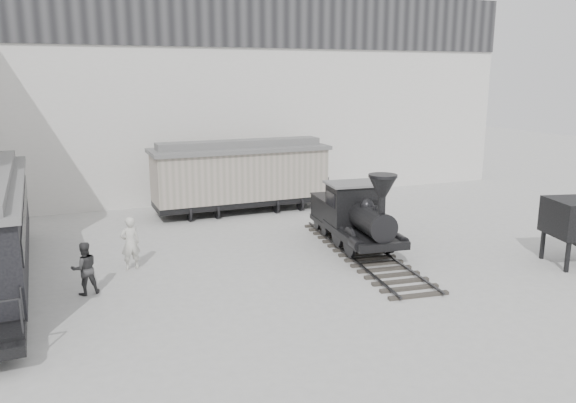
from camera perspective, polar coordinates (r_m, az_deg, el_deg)
name	(u,v)px	position (r m, az deg, el deg)	size (l,w,h in m)	color
ground	(346,288)	(18.05, 5.95, -8.76)	(90.00, 90.00, 0.00)	#9E9E9B
north_wall	(220,95)	(30.89, -6.92, 10.66)	(34.00, 2.51, 11.00)	silver
locomotive	(357,219)	(21.69, 7.04, -1.83)	(2.97, 9.27, 3.22)	black
boxcar	(240,175)	(27.54, -4.85, 2.74)	(8.70, 2.84, 3.55)	black
visitor_a	(130,243)	(20.11, -15.74, -4.11)	(0.68, 0.45, 1.87)	silver
visitor_b	(85,268)	(18.33, -19.96, -6.40)	(0.80, 0.63, 1.65)	#383839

